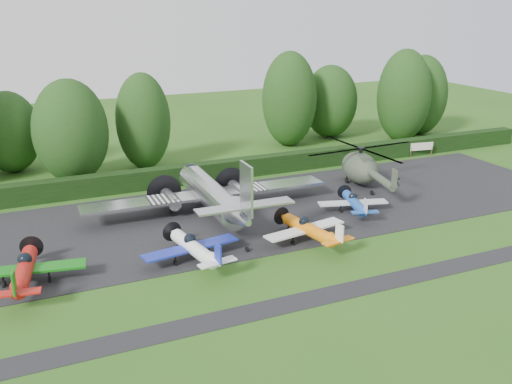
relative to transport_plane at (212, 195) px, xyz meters
name	(u,v)px	position (x,y,z in m)	size (l,w,h in m)	color
ground	(275,262)	(1.07, -10.74, -2.02)	(160.00, 160.00, 0.00)	#2A5818
apron	(227,217)	(1.07, -0.74, -2.02)	(70.00, 18.00, 0.01)	black
taxiway_verge	(315,298)	(1.07, -16.74, -2.02)	(70.00, 2.00, 0.00)	black
hedgerow	(190,183)	(1.07, 10.26, -2.02)	(90.00, 1.60, 2.00)	black
transport_plane	(212,195)	(0.00, 0.00, 0.00)	(22.66, 17.37, 7.26)	silver
light_plane_red	(24,270)	(-16.02, -7.48, -0.77)	(7.86, 8.26, 3.02)	#B31810
light_plane_white	(194,248)	(-4.47, -8.45, -0.84)	(7.43, 7.81, 2.85)	white
light_plane_orange	(309,229)	(5.00, -8.66, -0.87)	(7.24, 7.61, 2.78)	orange
light_plane_blue	(354,203)	(11.99, -4.46, -1.01)	(6.34, 6.66, 2.43)	#1D4EAE
helicopter	(360,165)	(17.07, 2.26, 0.16)	(12.62, 14.78, 4.07)	#353D2F
sign_board	(422,147)	(30.69, 9.12, -0.86)	(3.07, 0.12, 1.73)	#3F3326
tree_0	(9,132)	(-15.78, 22.31, 2.52)	(6.78, 6.78, 9.11)	black
tree_1	(143,122)	(-1.83, 17.69, 3.43)	(6.12, 6.12, 10.93)	black
tree_2	(289,99)	(18.16, 20.78, 4.13)	(7.13, 7.13, 12.34)	black
tree_4	(421,95)	(38.37, 19.22, 3.60)	(7.20, 7.20, 11.27)	black
tree_7	(71,132)	(-9.92, 15.64, 3.42)	(7.75, 7.75, 10.92)	black
tree_8	(330,102)	(25.65, 22.92, 2.99)	(7.49, 7.49, 10.06)	black
tree_9	(404,96)	(33.42, 16.85, 4.16)	(7.17, 7.17, 12.40)	black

